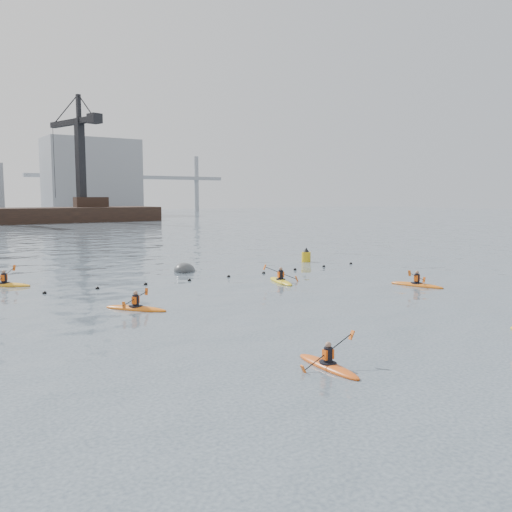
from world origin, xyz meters
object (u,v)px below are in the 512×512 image
(kayaker_3, at_px, (281,281))
(nav_buoy, at_px, (306,257))
(kayaker_0, at_px, (328,365))
(mooring_buoy, at_px, (185,271))
(kayaker_2, at_px, (136,308))
(kayaker_5, at_px, (4,284))
(kayaker_4, at_px, (417,284))

(kayaker_3, distance_m, nav_buoy, 11.28)
(kayaker_0, bearing_deg, mooring_buoy, 78.09)
(kayaker_0, bearing_deg, nav_buoy, 55.70)
(kayaker_2, xyz_separation_m, mooring_buoy, (8.22, 11.05, -0.10))
(kayaker_0, relative_size, kayaker_5, 1.01)
(kayaker_5, relative_size, mooring_buoy, 1.23)
(kayaker_4, relative_size, kayaker_5, 1.14)
(kayaker_0, distance_m, kayaker_2, 12.18)
(kayaker_2, height_order, mooring_buoy, kayaker_2)
(kayaker_4, bearing_deg, kayaker_2, -25.81)
(kayaker_0, relative_size, kayaker_3, 0.87)
(kayaker_5, bearing_deg, kayaker_2, -117.49)
(kayaker_0, height_order, kayaker_2, kayaker_0)
(kayaker_3, distance_m, mooring_buoy, 8.65)
(kayaker_5, bearing_deg, kayaker_4, -81.55)
(kayaker_2, bearing_deg, kayaker_0, -119.59)
(kayaker_0, height_order, kayaker_4, kayaker_0)
(kayaker_0, relative_size, mooring_buoy, 1.24)
(kayaker_2, height_order, kayaker_5, kayaker_5)
(kayaker_5, height_order, nav_buoy, nav_buoy)
(kayaker_2, height_order, kayaker_3, kayaker_3)
(mooring_buoy, bearing_deg, nav_buoy, -3.18)
(kayaker_0, distance_m, kayaker_4, 17.73)
(kayaker_0, relative_size, kayaker_2, 1.01)
(kayaker_0, xyz_separation_m, kayaker_5, (-5.82, 23.41, 0.01))
(kayaker_2, distance_m, nav_buoy, 21.98)
(kayaker_3, relative_size, mooring_buoy, 1.42)
(kayaker_4, xyz_separation_m, nav_buoy, (2.29, 13.52, 0.32))
(kayaker_2, bearing_deg, mooring_buoy, 15.47)
(mooring_buoy, height_order, nav_buoy, nav_buoy)
(nav_buoy, bearing_deg, kayaker_0, -128.02)
(nav_buoy, bearing_deg, kayaker_5, 177.76)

